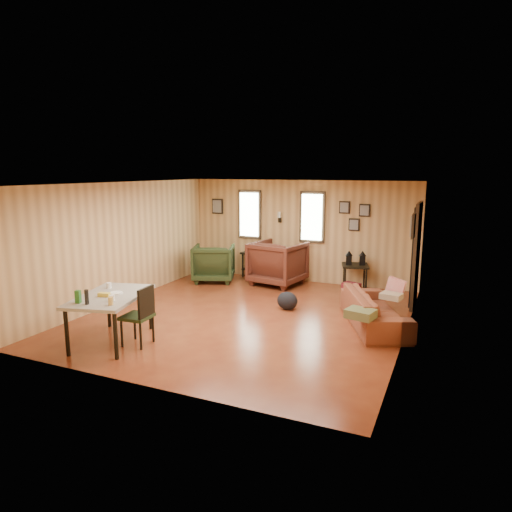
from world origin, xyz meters
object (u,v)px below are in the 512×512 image
(recliner_brown, at_px, (278,261))
(recliner_green, at_px, (214,261))
(end_table, at_px, (256,260))
(sofa, at_px, (375,304))
(side_table, at_px, (355,263))
(dining_table, at_px, (110,299))

(recliner_brown, bearing_deg, recliner_green, 20.90)
(recliner_green, xyz_separation_m, end_table, (0.73, 0.84, -0.05))
(sofa, bearing_deg, end_table, 28.29)
(side_table, bearing_deg, sofa, -70.20)
(recliner_green, bearing_deg, sofa, 135.93)
(recliner_brown, xyz_separation_m, dining_table, (-1.06, -4.40, 0.12))
(sofa, distance_m, recliner_green, 4.41)
(sofa, xyz_separation_m, dining_table, (-3.60, -2.40, 0.29))
(end_table, distance_m, side_table, 2.57)
(sofa, height_order, recliner_brown, recliner_brown)
(recliner_brown, height_order, end_table, recliner_brown)
(side_table, bearing_deg, dining_table, -121.43)
(recliner_green, distance_m, dining_table, 4.13)
(recliner_green, height_order, side_table, recliner_green)
(sofa, bearing_deg, recliner_green, 42.88)
(sofa, xyz_separation_m, end_table, (-3.33, 2.54, 0.04))
(dining_table, bearing_deg, end_table, 72.13)
(dining_table, bearing_deg, recliner_brown, 61.69)
(side_table, distance_m, dining_table, 5.39)
(recliner_brown, relative_size, end_table, 1.46)
(side_table, bearing_deg, recliner_green, -171.34)
(recliner_green, distance_m, side_table, 3.32)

